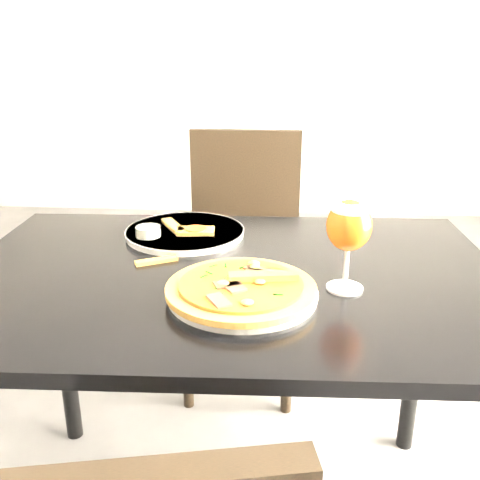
# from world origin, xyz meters

# --- Properties ---
(dining_table) EXTENTS (1.22, 0.83, 0.75)m
(dining_table) POSITION_xyz_m (0.18, 0.12, 0.66)
(dining_table) COLOR black
(dining_table) RESTS_ON ground
(chair_far) EXTENTS (0.43, 0.43, 0.93)m
(chair_far) POSITION_xyz_m (0.16, 0.87, 0.51)
(chair_far) COLOR black
(chair_far) RESTS_ON ground
(plate_main) EXTENTS (0.36, 0.36, 0.02)m
(plate_main) POSITION_xyz_m (0.22, -0.00, 0.76)
(plate_main) COLOR white
(plate_main) RESTS_ON dining_table
(pizza) EXTENTS (0.30, 0.30, 0.03)m
(pizza) POSITION_xyz_m (0.22, -0.01, 0.78)
(pizza) COLOR brown
(pizza) RESTS_ON plate_main
(plate_second) EXTENTS (0.35, 0.35, 0.02)m
(plate_second) POSITION_xyz_m (0.04, 0.35, 0.76)
(plate_second) COLOR white
(plate_second) RESTS_ON dining_table
(crust_scraps) EXTENTS (0.16, 0.13, 0.01)m
(crust_scraps) POSITION_xyz_m (0.05, 0.34, 0.77)
(crust_scraps) COLOR brown
(crust_scraps) RESTS_ON plate_second
(loose_crust) EXTENTS (0.10, 0.06, 0.01)m
(loose_crust) POSITION_xyz_m (0.01, 0.16, 0.75)
(loose_crust) COLOR brown
(loose_crust) RESTS_ON dining_table
(sauce_cup) EXTENTS (0.06, 0.06, 0.04)m
(sauce_cup) POSITION_xyz_m (-0.04, 0.29, 0.77)
(sauce_cup) COLOR silver
(sauce_cup) RESTS_ON dining_table
(beer_glass) EXTENTS (0.09, 0.09, 0.19)m
(beer_glass) POSITION_xyz_m (0.42, 0.05, 0.89)
(beer_glass) COLOR silver
(beer_glass) RESTS_ON dining_table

